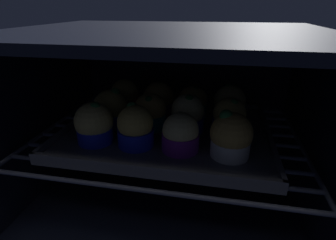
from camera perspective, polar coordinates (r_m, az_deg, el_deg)
name	(u,v)px	position (r cm, az deg, el deg)	size (l,w,h in cm)	color
oven_cavity	(172,113)	(60.05, 0.78, 1.41)	(59.00, 47.00, 37.00)	black
oven_rack	(168,135)	(57.65, -0.02, -3.28)	(54.80, 42.00, 0.80)	#444756
baking_tray	(168,131)	(57.25, 0.00, -2.28)	(41.86, 33.42, 2.20)	#4C4C51
muffin_row0_col0	(94,124)	(52.09, -15.51, -0.93)	(7.29, 7.29, 8.17)	#1928B7
muffin_row0_col1	(135,127)	(49.26, -6.99, -1.53)	(6.75, 6.75, 8.18)	#1928B7
muffin_row0_col2	(180,134)	(47.58, 2.69, -3.01)	(6.75, 6.75, 7.13)	#7A238C
muffin_row0_col3	(231,137)	(46.74, 13.32, -3.49)	(7.27, 7.27, 8.49)	silver
muffin_row1_col0	(111,109)	(58.92, -12.13, 2.26)	(7.30, 7.30, 8.33)	#1928B7
muffin_row1_col1	(150,112)	(56.41, -3.83, 1.62)	(6.84, 6.84, 7.59)	#0C8C84
muffin_row1_col2	(188,115)	(54.65, 4.24, 1.18)	(6.81, 6.81, 8.18)	#1928B7
muffin_row1_col3	(229,118)	(54.69, 12.96, 0.45)	(6.75, 6.75, 7.84)	#1928B7
muffin_row2_col0	(125,96)	(66.87, -9.22, 5.05)	(6.75, 6.75, 7.82)	red
muffin_row2_col1	(159,99)	(64.13, -2.04, 4.42)	(7.22, 7.22, 7.71)	#7A238C
muffin_row2_col2	(193,103)	(62.70, 5.31, 3.63)	(6.75, 6.75, 7.31)	#0C8C84
muffin_row2_col3	(229,103)	(62.79, 13.00, 3.48)	(7.21, 7.21, 7.98)	#0C8C84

